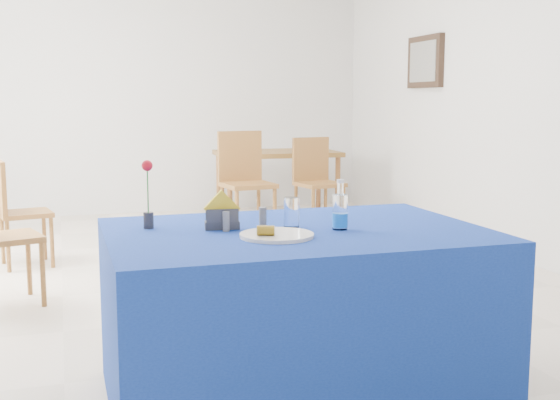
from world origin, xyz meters
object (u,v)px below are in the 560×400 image
object	(u,v)px
plate	(277,235)
water_bottle	(340,213)
chair_bg_left	(244,176)
blue_table	(296,315)
chair_win_b	(15,206)
oak_table	(277,158)
chair_bg_right	(316,176)

from	to	relation	value
plate	water_bottle	xyz separation A→B (m)	(0.31, 0.09, 0.06)
chair_bg_left	water_bottle	bearing A→B (deg)	-106.22
water_bottle	chair_bg_left	xyz separation A→B (m)	(0.57, 3.85, -0.24)
blue_table	chair_win_b	bearing A→B (deg)	113.55
oak_table	chair_bg_right	distance (m)	0.73
chair_win_b	plate	bearing A→B (deg)	-170.62
plate	chair_bg_left	world-z (taller)	chair_bg_left
water_bottle	oak_table	bearing A→B (deg)	76.05
blue_table	chair_win_b	distance (m)	3.29
chair_bg_left	chair_win_b	bearing A→B (deg)	-167.17
chair_win_b	chair_bg_right	bearing A→B (deg)	-82.78
blue_table	chair_bg_left	world-z (taller)	chair_bg_left
water_bottle	chair_bg_right	bearing A→B (deg)	71.10
chair_bg_right	chair_win_b	xyz separation A→B (m)	(-2.87, -0.95, -0.05)
blue_table	chair_bg_right	xyz separation A→B (m)	(1.56, 3.97, 0.16)
water_bottle	chair_bg_right	size ratio (longest dim) A/B	0.23
blue_table	chair_win_b	world-z (taller)	chair_win_b
plate	oak_table	distance (m)	5.03
plate	chair_bg_right	xyz separation A→B (m)	(1.69, 4.11, -0.23)
water_bottle	oak_table	world-z (taller)	water_bottle
blue_table	water_bottle	size ratio (longest dim) A/B	7.44
blue_table	chair_bg_left	size ratio (longest dim) A/B	1.57
blue_table	chair_bg_right	world-z (taller)	chair_bg_right
plate	chair_win_b	bearing A→B (deg)	110.49
chair_bg_left	chair_win_b	world-z (taller)	chair_bg_left
plate	chair_win_b	xyz separation A→B (m)	(-1.18, 3.16, -0.28)
water_bottle	chair_bg_right	distance (m)	4.27
blue_table	plate	bearing A→B (deg)	-132.22
water_bottle	oak_table	distance (m)	4.86
oak_table	chair_win_b	world-z (taller)	chair_win_b
plate	oak_table	xyz separation A→B (m)	(1.48, 4.80, -0.09)
plate	chair_win_b	distance (m)	3.39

